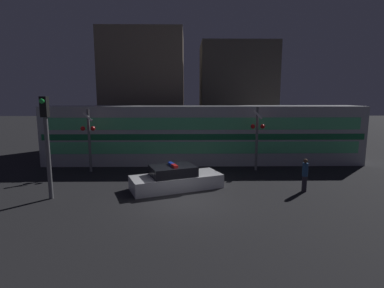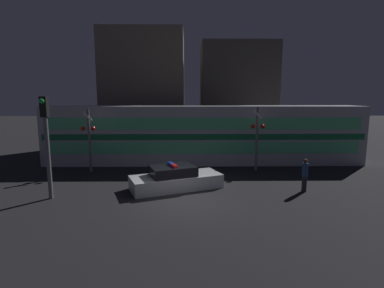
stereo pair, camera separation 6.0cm
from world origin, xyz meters
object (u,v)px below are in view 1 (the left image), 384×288
Objects in this scene: police_car at (176,179)px; pedestrian at (305,175)px; train at (203,134)px; traffic_light_corner at (47,138)px; crossing_signal_near at (257,135)px.

police_car is 6.38m from pedestrian.
train is at bearing 53.10° from police_car.
police_car is 2.97× the size of pedestrian.
train is 10.64m from traffic_light_corner.
police_car is 6.28m from traffic_light_corner.
train is 4.07m from crossing_signal_near.
traffic_light_corner is (-10.60, -5.15, 0.56)m from crossing_signal_near.
crossing_signal_near reaches higher than train.
pedestrian is 0.41× the size of crossing_signal_near.
train reaches higher than police_car.
crossing_signal_near is (3.22, -2.47, 0.26)m from train.
crossing_signal_near is at bearing 15.58° from police_car.
pedestrian is (4.61, -6.79, -1.15)m from train.
police_car is at bearing -143.13° from crossing_signal_near.
train is at bearing 142.49° from crossing_signal_near.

